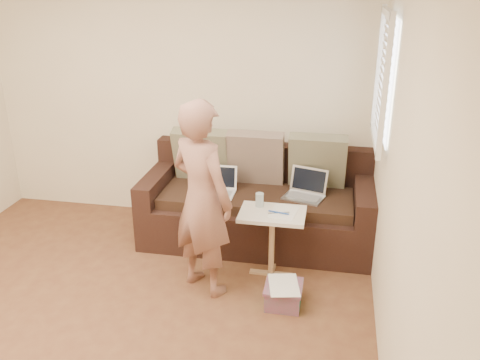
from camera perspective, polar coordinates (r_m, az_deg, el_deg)
The scene contains 16 objects.
floor at distance 4.02m, azimuth -15.81°, elevation -17.12°, with size 4.50×4.50×0.00m, color #593121.
wall_back at distance 5.36m, azimuth -6.81°, elevation 9.13°, with size 4.00×4.00×0.00m, color beige.
wall_right at distance 3.01m, azimuth 17.78°, elevation -2.24°, with size 4.50×4.50×0.00m, color beige.
window_blinds at distance 4.32m, azimuth 15.69°, elevation 10.79°, with size 0.12×0.88×1.08m, color white, non-canonical shape.
sofa at distance 5.00m, azimuth 1.93°, elevation -2.27°, with size 2.20×0.95×0.85m, color black, non-canonical shape.
pillow_left at distance 5.16m, azimuth -4.29°, elevation 2.81°, with size 0.55×0.14×0.55m, color #68664D, non-canonical shape.
pillow_mid at distance 5.05m, azimuth 1.76°, elevation 2.45°, with size 0.55×0.14×0.55m, color #6F574F, non-canonical shape.
pillow_right at distance 5.02m, azimuth 8.58°, elevation 2.07°, with size 0.55×0.14×0.55m, color #68664D, non-canonical shape.
laptop_silver at distance 4.85m, azimuth 7.05°, elevation -2.02°, with size 0.36×0.26×0.24m, color #B7BABC, non-canonical shape.
laptop_white at distance 4.90m, azimuth -2.65°, elevation -1.60°, with size 0.35×0.25×0.25m, color white, non-canonical shape.
person at distance 4.09m, azimuth -4.25°, elevation -2.09°, with size 0.60×0.40×1.63m, color #884D4A.
side_table at distance 4.48m, azimuth 3.53°, elevation -7.12°, with size 0.55×0.39×0.61m, color silver, non-canonical shape.
drinking_glass at distance 4.42m, azimuth 2.19°, elevation -2.21°, with size 0.07×0.07×0.12m, color silver, non-canonical shape.
scissors at distance 4.31m, azimuth 4.32°, elevation -3.65°, with size 0.18×0.10×0.02m, color silver, non-canonical shape.
paper_on_table at distance 4.34m, azimuth 4.87°, elevation -3.56°, with size 0.21×0.30×0.00m, color white, non-canonical shape.
striped_box at distance 4.22m, azimuth 4.84°, elevation -12.57°, with size 0.30×0.30×0.19m, color #C31D5F, non-canonical shape.
Camera 1 is at (1.58, -2.74, 2.48)m, focal length 38.44 mm.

